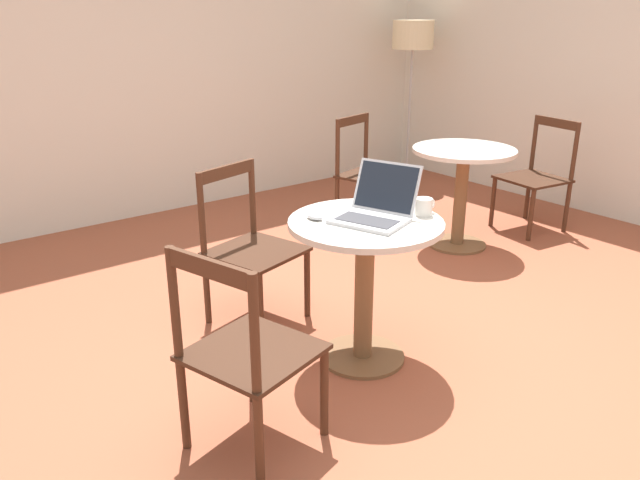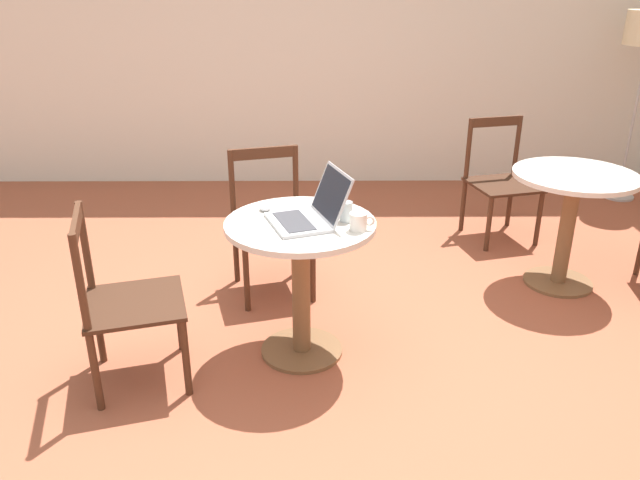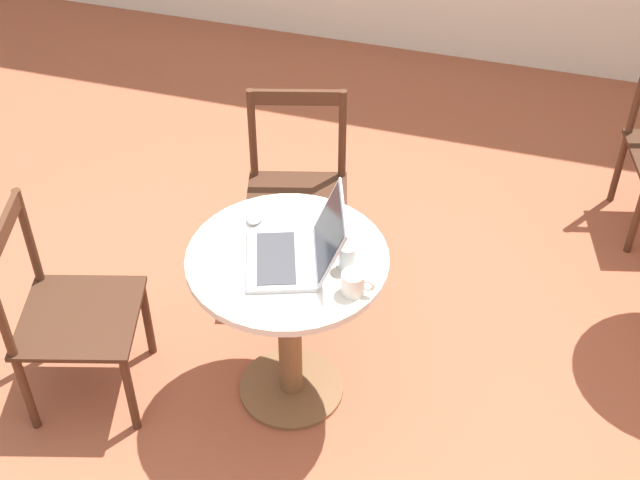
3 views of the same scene
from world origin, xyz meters
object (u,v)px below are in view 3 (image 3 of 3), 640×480
Objects in this scene: cafe_table_near at (289,296)px; laptop at (297,251)px; mug at (354,283)px; drinking_glass at (347,257)px; chair_near_back at (297,194)px; mouse at (255,216)px; chair_near_left at (67,314)px.

laptop is (0.04, -0.01, 0.25)m from cafe_table_near.
mug is (0.24, -0.10, -0.01)m from laptop.
mug is 1.19× the size of drinking_glass.
laptop is (0.25, -0.76, 0.36)m from chair_near_back.
cafe_table_near is at bearing -178.97° from drinking_glass.
chair_near_back is 8.90× the size of mouse.
mouse is (0.02, -0.58, 0.33)m from chair_near_back.
chair_near_left reaches higher than mug.
laptop reaches higher than chair_near_left.
chair_near_left reaches higher than cafe_table_near.
chair_near_left is 2.02× the size of laptop.
chair_near_left reaches higher than mouse.
chair_near_back is 8.82× the size of drinking_glass.
chair_near_left is 1.18m from mug.
chair_near_left is 0.83m from mouse.
chair_near_back is 2.02× the size of laptop.
chair_near_left is at bearing -165.87° from laptop.
laptop is at bearing 157.64° from mug.
mouse is (-0.23, 0.18, -0.04)m from laptop.
laptop is (0.88, 0.22, 0.36)m from chair_near_left.
laptop is at bearing -18.31° from cafe_table_near.
cafe_table_near is at bearing -42.31° from mouse.
drinking_glass reaches higher than mug.
chair_near_left is at bearing -164.26° from cafe_table_near.
cafe_table_near is 1.70× the size of laptop.
cafe_table_near is 0.34m from drinking_glass.
chair_near_back is at bearing 105.47° from cafe_table_near.
drinking_glass is (0.18, 0.02, -0.00)m from laptop.
drinking_glass is at bearing 5.74° from laptop.
chair_near_back is at bearing 108.19° from laptop.
chair_near_back is (-0.21, 0.74, -0.11)m from cafe_table_near.
mouse is (0.65, 0.40, 0.33)m from chair_near_left.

